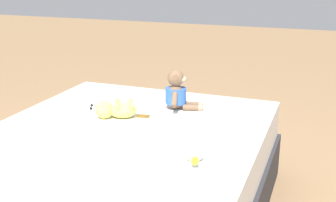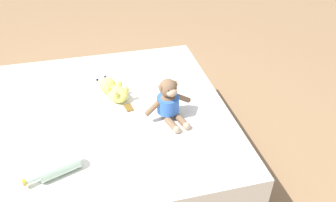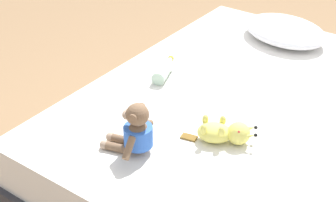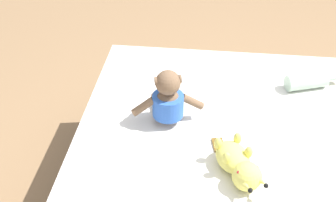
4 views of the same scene
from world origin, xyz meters
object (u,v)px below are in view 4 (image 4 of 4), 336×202
object	(u,v)px
bed	(325,202)
glass_bottle	(308,81)
plush_monkey	(168,100)
plush_yellow_creature	(239,165)

from	to	relation	value
bed	glass_bottle	distance (m)	0.52
bed	glass_bottle	bearing A→B (deg)	-171.22
plush_monkey	glass_bottle	world-z (taller)	plush_monkey
glass_bottle	plush_yellow_creature	bearing A→B (deg)	-29.17
bed	plush_monkey	distance (m)	0.75
plush_monkey	plush_yellow_creature	bearing A→B (deg)	45.53
glass_bottle	plush_monkey	bearing A→B (deg)	-63.99
plush_yellow_creature	glass_bottle	distance (m)	0.63
plush_yellow_creature	plush_monkey	bearing A→B (deg)	-134.47
plush_monkey	glass_bottle	bearing A→B (deg)	116.01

